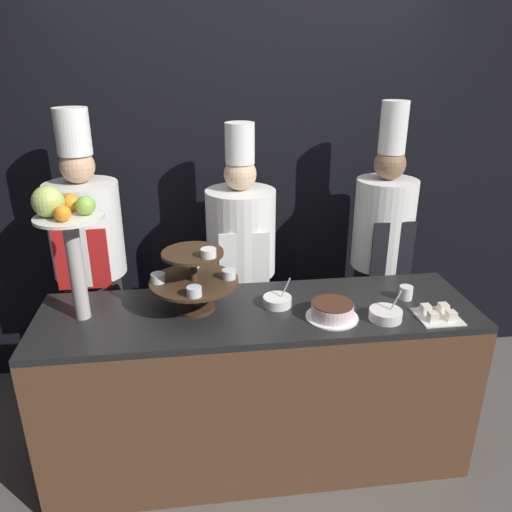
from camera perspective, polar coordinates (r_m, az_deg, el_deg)
name	(u,v)px	position (r m, az deg, el deg)	size (l,w,h in m)	color
ground_plane	(266,498)	(2.84, 1.19, -25.93)	(14.00, 14.00, 0.00)	#5B5651
wall_back	(238,171)	(3.30, -2.06, 9.63)	(10.00, 0.06, 2.80)	black
buffet_counter	(258,386)	(2.76, 0.27, -14.62)	(2.19, 0.63, 0.93)	brown
tiered_stand	(194,276)	(2.46, -7.07, -2.34)	(0.44, 0.44, 0.35)	#3D2819
fruit_pedestal	(66,227)	(2.41, -20.92, 3.12)	(0.31, 0.31, 0.66)	#B2ADA8
cake_round	(332,311)	(2.45, 8.71, -6.21)	(0.26, 0.26, 0.08)	white
cup_white	(406,293)	(2.72, 16.75, -4.03)	(0.07, 0.07, 0.07)	white
cake_square_tray	(438,314)	(2.59, 20.07, -6.24)	(0.20, 0.20, 0.05)	white
serving_bowl_near	(386,314)	(2.49, 14.58, -6.49)	(0.16, 0.16, 0.15)	white
serving_bowl_far	(277,301)	(2.54, 2.45, -5.16)	(0.15, 0.15, 0.15)	white
chef_left	(90,257)	(3.09, -18.47, -0.16)	(0.41, 0.41, 1.85)	#38332D
chef_center_left	(241,259)	(3.06, -1.70, -0.30)	(0.41, 0.41, 1.76)	black
chef_center_right	(382,246)	(3.25, 14.16, 1.14)	(0.37, 0.37, 1.87)	black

